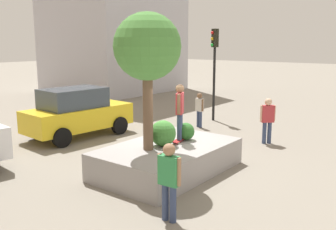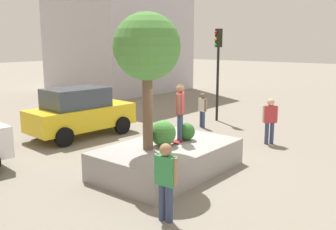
{
  "view_description": "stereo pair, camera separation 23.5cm",
  "coord_description": "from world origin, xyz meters",
  "px_view_note": "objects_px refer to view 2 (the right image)",
  "views": [
    {
      "loc": [
        -8.96,
        -6.88,
        3.76
      ],
      "look_at": [
        -0.55,
        -0.39,
        1.7
      ],
      "focal_mm": 40.5,
      "sensor_mm": 36.0,
      "label": 1
    },
    {
      "loc": [
        -8.81,
        -7.06,
        3.76
      ],
      "look_at": [
        -0.55,
        -0.39,
        1.7
      ],
      "focal_mm": 40.5,
      "sensor_mm": 36.0,
      "label": 2
    }
  ],
  "objects_px": {
    "traffic_light_corner": "(218,59)",
    "passerby_with_bag": "(202,108)",
    "skateboard": "(180,140)",
    "pedestrian_crossing": "(270,118)",
    "bystander_watching": "(166,177)",
    "planter_ledge": "(168,159)",
    "taxi_cab": "(80,112)",
    "skateboarder": "(180,108)",
    "plaza_tree": "(147,48)"
  },
  "relations": [
    {
      "from": "plaza_tree",
      "to": "bystander_watching",
      "type": "height_order",
      "value": "plaza_tree"
    },
    {
      "from": "skateboarder",
      "to": "pedestrian_crossing",
      "type": "relative_size",
      "value": 0.97
    },
    {
      "from": "skateboarder",
      "to": "passerby_with_bag",
      "type": "bearing_deg",
      "value": 26.84
    },
    {
      "from": "pedestrian_crossing",
      "to": "taxi_cab",
      "type": "bearing_deg",
      "value": 119.71
    },
    {
      "from": "skateboard",
      "to": "traffic_light_corner",
      "type": "xyz_separation_m",
      "value": [
        6.67,
        2.82,
        2.12
      ]
    },
    {
      "from": "plaza_tree",
      "to": "skateboard",
      "type": "bearing_deg",
      "value": -9.3
    },
    {
      "from": "taxi_cab",
      "to": "skateboard",
      "type": "bearing_deg",
      "value": -95.77
    },
    {
      "from": "pedestrian_crossing",
      "to": "bystander_watching",
      "type": "xyz_separation_m",
      "value": [
        -7.21,
        -0.92,
        -0.0
      ]
    },
    {
      "from": "skateboarder",
      "to": "traffic_light_corner",
      "type": "height_order",
      "value": "traffic_light_corner"
    },
    {
      "from": "passerby_with_bag",
      "to": "plaza_tree",
      "type": "bearing_deg",
      "value": -159.48
    },
    {
      "from": "skateboard",
      "to": "pedestrian_crossing",
      "type": "distance_m",
      "value": 4.33
    },
    {
      "from": "traffic_light_corner",
      "to": "passerby_with_bag",
      "type": "relative_size",
      "value": 2.83
    },
    {
      "from": "bystander_watching",
      "to": "plaza_tree",
      "type": "bearing_deg",
      "value": 49.62
    },
    {
      "from": "passerby_with_bag",
      "to": "skateboard",
      "type": "bearing_deg",
      "value": -153.16
    },
    {
      "from": "bystander_watching",
      "to": "traffic_light_corner",
      "type": "bearing_deg",
      "value": 26.01
    },
    {
      "from": "traffic_light_corner",
      "to": "passerby_with_bag",
      "type": "height_order",
      "value": "traffic_light_corner"
    },
    {
      "from": "planter_ledge",
      "to": "bystander_watching",
      "type": "distance_m",
      "value": 3.17
    },
    {
      "from": "skateboard",
      "to": "bystander_watching",
      "type": "xyz_separation_m",
      "value": [
        -3.01,
        -1.9,
        0.13
      ]
    },
    {
      "from": "skateboard",
      "to": "skateboarder",
      "type": "distance_m",
      "value": 0.98
    },
    {
      "from": "traffic_light_corner",
      "to": "bystander_watching",
      "type": "bearing_deg",
      "value": -153.99
    },
    {
      "from": "passerby_with_bag",
      "to": "bystander_watching",
      "type": "relative_size",
      "value": 0.9
    },
    {
      "from": "taxi_cab",
      "to": "pedestrian_crossing",
      "type": "height_order",
      "value": "taxi_cab"
    },
    {
      "from": "skateboarder",
      "to": "plaza_tree",
      "type": "bearing_deg",
      "value": 170.7
    },
    {
      "from": "plaza_tree",
      "to": "bystander_watching",
      "type": "bearing_deg",
      "value": -130.38
    },
    {
      "from": "pedestrian_crossing",
      "to": "bystander_watching",
      "type": "height_order",
      "value": "pedestrian_crossing"
    },
    {
      "from": "plaza_tree",
      "to": "pedestrian_crossing",
      "type": "height_order",
      "value": "plaza_tree"
    },
    {
      "from": "skateboard",
      "to": "bystander_watching",
      "type": "height_order",
      "value": "bystander_watching"
    },
    {
      "from": "traffic_light_corner",
      "to": "pedestrian_crossing",
      "type": "relative_size",
      "value": 2.54
    },
    {
      "from": "skateboarder",
      "to": "bystander_watching",
      "type": "bearing_deg",
      "value": -147.69
    },
    {
      "from": "skateboarder",
      "to": "planter_ledge",
      "type": "bearing_deg",
      "value": 177.71
    },
    {
      "from": "taxi_cab",
      "to": "passerby_with_bag",
      "type": "height_order",
      "value": "taxi_cab"
    },
    {
      "from": "plaza_tree",
      "to": "traffic_light_corner",
      "type": "xyz_separation_m",
      "value": [
        7.89,
        2.62,
        -0.61
      ]
    },
    {
      "from": "planter_ledge",
      "to": "pedestrian_crossing",
      "type": "relative_size",
      "value": 2.45
    },
    {
      "from": "planter_ledge",
      "to": "skateboard",
      "type": "relative_size",
      "value": 5.08
    },
    {
      "from": "traffic_light_corner",
      "to": "bystander_watching",
      "type": "xyz_separation_m",
      "value": [
        -9.67,
        -4.72,
        -1.99
      ]
    },
    {
      "from": "traffic_light_corner",
      "to": "pedestrian_crossing",
      "type": "xyz_separation_m",
      "value": [
        -2.46,
        -3.8,
        -1.99
      ]
    },
    {
      "from": "taxi_cab",
      "to": "traffic_light_corner",
      "type": "distance_m",
      "value": 6.94
    },
    {
      "from": "planter_ledge",
      "to": "pedestrian_crossing",
      "type": "xyz_separation_m",
      "value": [
        4.76,
        -1.01,
        0.59
      ]
    },
    {
      "from": "planter_ledge",
      "to": "skateboarder",
      "type": "height_order",
      "value": "skateboarder"
    },
    {
      "from": "taxi_cab",
      "to": "traffic_light_corner",
      "type": "relative_size",
      "value": 1.01
    },
    {
      "from": "taxi_cab",
      "to": "passerby_with_bag",
      "type": "bearing_deg",
      "value": -33.34
    },
    {
      "from": "plaza_tree",
      "to": "skateboard",
      "type": "height_order",
      "value": "plaza_tree"
    },
    {
      "from": "plaza_tree",
      "to": "skateboarder",
      "type": "bearing_deg",
      "value": -9.3
    },
    {
      "from": "skateboard",
      "to": "traffic_light_corner",
      "type": "distance_m",
      "value": 7.55
    },
    {
      "from": "skateboard",
      "to": "traffic_light_corner",
      "type": "bearing_deg",
      "value": 22.92
    },
    {
      "from": "planter_ledge",
      "to": "skateboarder",
      "type": "relative_size",
      "value": 2.52
    },
    {
      "from": "planter_ledge",
      "to": "taxi_cab",
      "type": "height_order",
      "value": "taxi_cab"
    },
    {
      "from": "skateboard",
      "to": "pedestrian_crossing",
      "type": "xyz_separation_m",
      "value": [
        4.21,
        -0.98,
        0.14
      ]
    },
    {
      "from": "taxi_cab",
      "to": "plaza_tree",
      "type": "bearing_deg",
      "value": -108.67
    },
    {
      "from": "taxi_cab",
      "to": "pedestrian_crossing",
      "type": "relative_size",
      "value": 2.55
    }
  ]
}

